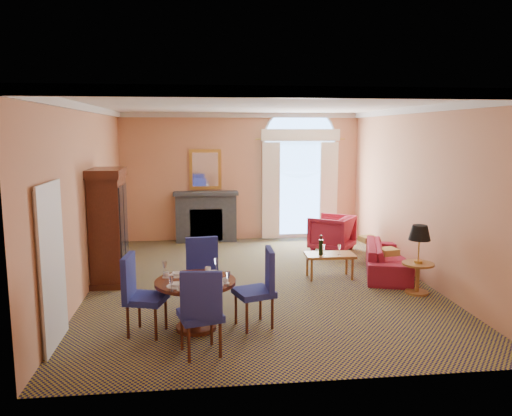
{
  "coord_description": "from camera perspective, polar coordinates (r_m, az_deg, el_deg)",
  "views": [
    {
      "loc": [
        -1.1,
        -8.81,
        2.75
      ],
      "look_at": [
        0.0,
        0.5,
        1.3
      ],
      "focal_mm": 35.0,
      "sensor_mm": 36.0,
      "label": 1
    }
  ],
  "objects": [
    {
      "name": "armoire",
      "position": [
        9.43,
        -16.51,
        -2.23
      ],
      "size": [
        0.6,
        1.06,
        2.09
      ],
      "color": "#3D180D",
      "rests_on": "ground"
    },
    {
      "name": "side_table",
      "position": [
        8.89,
        18.11,
        -4.61
      ],
      "size": [
        0.54,
        0.54,
        1.16
      ],
      "color": "#9B632E",
      "rests_on": "ground"
    },
    {
      "name": "dining_chair_west",
      "position": [
        6.99,
        -13.34,
        -9.04
      ],
      "size": [
        0.62,
        0.62,
        1.12
      ],
      "rotation": [
        0.0,
        0.0,
        -1.85
      ],
      "color": "navy",
      "rests_on": "ground"
    },
    {
      "name": "coffee_table",
      "position": [
        9.51,
        8.37,
        -5.38
      ],
      "size": [
        0.94,
        0.55,
        0.84
      ],
      "rotation": [
        0.0,
        0.0,
        -0.04
      ],
      "color": "#9B632E",
      "rests_on": "ground"
    },
    {
      "name": "dining_table",
      "position": [
        7.07,
        -6.93,
        -9.59
      ],
      "size": [
        1.13,
        1.13,
        0.91
      ],
      "color": "#3D180D",
      "rests_on": "ground"
    },
    {
      "name": "ground",
      "position": [
        9.3,
        0.37,
        -8.41
      ],
      "size": [
        7.5,
        7.5,
        0.0
      ],
      "primitive_type": "plane",
      "color": "#16143F",
      "rests_on": "ground"
    },
    {
      "name": "sofa",
      "position": [
        10.06,
        14.83,
        -5.62
      ],
      "size": [
        1.39,
        2.18,
        0.59
      ],
      "primitive_type": "imported",
      "rotation": [
        0.0,
        0.0,
        1.25
      ],
      "color": "maroon",
      "rests_on": "ground"
    },
    {
      "name": "dining_chair_south",
      "position": [
        6.18,
        -6.32,
        -11.24
      ],
      "size": [
        0.61,
        0.61,
        1.12
      ],
      "rotation": [
        0.0,
        0.0,
        0.25
      ],
      "color": "navy",
      "rests_on": "ground"
    },
    {
      "name": "dining_chair_north",
      "position": [
        7.8,
        -6.26,
        -6.97
      ],
      "size": [
        0.53,
        0.55,
        1.12
      ],
      "rotation": [
        0.0,
        0.0,
        3.12
      ],
      "color": "navy",
      "rests_on": "ground"
    },
    {
      "name": "room_envelope",
      "position": [
        9.54,
        -0.27,
        7.35
      ],
      "size": [
        6.04,
        7.52,
        3.45
      ],
      "color": "tan",
      "rests_on": "ground"
    },
    {
      "name": "dining_chair_east",
      "position": [
        7.1,
        0.64,
        -8.53
      ],
      "size": [
        0.63,
        0.63,
        1.12
      ],
      "rotation": [
        0.0,
        0.0,
        1.89
      ],
      "color": "navy",
      "rests_on": "ground"
    },
    {
      "name": "armchair",
      "position": [
        11.68,
        8.66,
        -2.84
      ],
      "size": [
        1.26,
        1.25,
        0.83
      ],
      "primitive_type": "imported",
      "rotation": [
        0.0,
        0.0,
        4.08
      ],
      "color": "maroon",
      "rests_on": "ground"
    }
  ]
}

